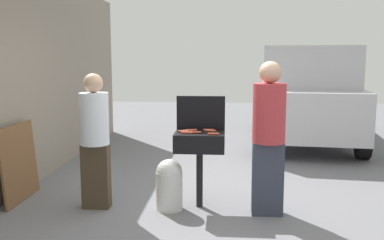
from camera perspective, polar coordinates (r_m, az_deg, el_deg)
name	(u,v)px	position (r m, az deg, el deg)	size (l,w,h in m)	color
ground_plane	(208,202)	(5.66, 2.11, -10.56)	(24.00, 24.00, 0.00)	slate
house_wall_side	(34,77)	(6.98, -19.83, 5.32)	(0.24, 8.00, 3.05)	gray
bbq_grill	(200,144)	(5.29, 1.00, -3.17)	(0.60, 0.44, 0.92)	black
grill_lid_open	(201,113)	(5.45, 1.15, 0.93)	(0.60, 0.05, 0.42)	black
hot_dog_0	(191,130)	(5.36, -0.08, -1.32)	(0.03, 0.03, 0.13)	#B74C33
hot_dog_1	(196,132)	(5.20, 0.49, -1.61)	(0.03, 0.03, 0.13)	#B74C33
hot_dog_2	(186,133)	(5.18, -0.72, -1.66)	(0.03, 0.03, 0.13)	#B74C33
hot_dog_3	(184,131)	(5.27, -1.09, -1.48)	(0.03, 0.03, 0.13)	#C6593D
hot_dog_4	(188,131)	(5.31, -0.51, -1.41)	(0.03, 0.03, 0.13)	#AD4228
hot_dog_5	(213,134)	(5.10, 2.81, -1.82)	(0.03, 0.03, 0.13)	#AD4228
hot_dog_6	(211,131)	(5.31, 2.45, -1.41)	(0.03, 0.03, 0.13)	#B74C33
hot_dog_7	(208,130)	(5.38, 2.15, -1.29)	(0.03, 0.03, 0.13)	#AD4228
propane_tank	(169,183)	(5.31, -2.97, -8.23)	(0.32, 0.32, 0.62)	silver
person_left	(95,136)	(5.36, -12.51, -2.05)	(0.34, 0.34, 1.63)	#3F3323
person_right	(269,133)	(5.07, 9.93, -1.66)	(0.37, 0.37, 1.78)	#333847
parked_minivan	(306,94)	(9.66, 14.64, 3.27)	(2.39, 4.57, 2.02)	#B7B7BC
leaning_board	(19,163)	(6.01, -21.54, -5.19)	(0.03, 0.90, 0.98)	brown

